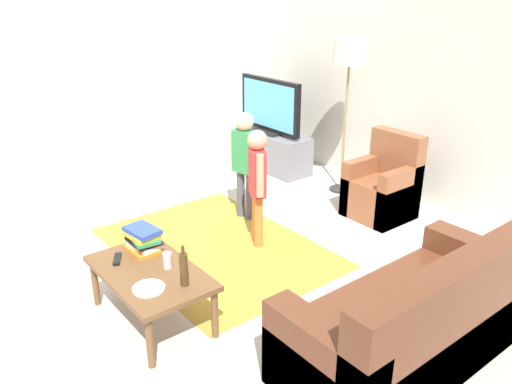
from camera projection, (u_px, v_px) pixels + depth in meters
ground at (200, 280)px, 4.33m from camera, size 7.80×7.80×0.00m
wall_back at (430, 81)px, 5.55m from camera, size 6.00×0.12×2.70m
wall_left at (58, 73)px, 6.01m from camera, size 0.12×6.00×2.70m
area_rug at (217, 247)px, 4.87m from camera, size 2.20×1.60×0.01m
tv_stand at (270, 150)px, 6.90m from camera, size 1.20×0.44×0.50m
tv at (270, 106)px, 6.66m from camera, size 1.10×0.28×0.71m
couch at (419, 325)px, 3.28m from camera, size 0.80×1.80×0.86m
armchair at (384, 189)px, 5.45m from camera, size 0.60×0.60×0.90m
floor_lamp at (349, 60)px, 5.66m from camera, size 0.36×0.36×1.78m
child_near_tv at (245, 156)px, 5.25m from camera, size 0.37×0.19×1.14m
child_center at (257, 177)px, 4.70m from camera, size 0.34×0.23×1.12m
coffee_table at (150, 276)px, 3.68m from camera, size 1.00×0.60×0.42m
book_stack at (143, 239)px, 3.90m from camera, size 0.30×0.23×0.19m
bottle at (184, 269)px, 3.44m from camera, size 0.06×0.06×0.30m
tv_remote at (117, 259)px, 3.79m from camera, size 0.17×0.13×0.02m
soda_can at (167, 261)px, 3.67m from camera, size 0.07×0.07×0.12m
plate at (149, 288)px, 3.43m from camera, size 0.22×0.22×0.02m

